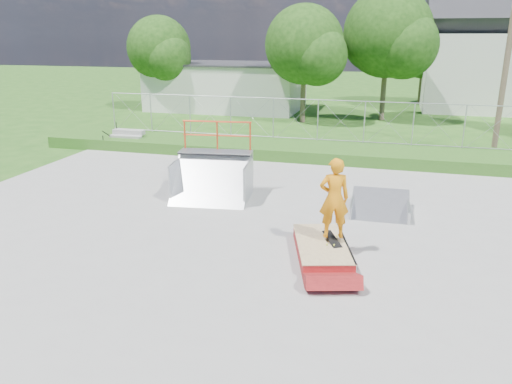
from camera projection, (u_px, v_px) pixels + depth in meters
ground at (253, 242)px, 12.56m from camera, size 120.00×120.00×0.00m
concrete_pad at (253, 241)px, 12.55m from camera, size 20.00×16.00×0.04m
grass_berm at (313, 151)px, 21.21m from camera, size 24.00×3.00×0.50m
grind_box at (322, 249)px, 11.71m from camera, size 1.76×2.61×0.35m
quarter_pipe at (211, 164)px, 15.43m from camera, size 2.57×2.25×2.34m
flat_bank_ramp at (380, 206)px, 14.45m from camera, size 1.67×1.77×0.51m
skateboard at (332, 239)px, 11.71m from camera, size 0.57×0.81×0.13m
skater at (334, 201)px, 11.43m from camera, size 0.79×0.62×1.90m
concrete_stairs at (124, 140)px, 22.56m from camera, size 1.50×1.60×0.80m
chain_link_fence at (318, 120)px, 21.78m from camera, size 20.00×0.06×1.80m
utility_building_flat at (227, 87)px, 34.33m from camera, size 10.00×6.00×3.00m
gable_house at (489, 52)px, 33.03m from camera, size 8.40×6.08×8.94m
utility_pole at (507, 59)px, 20.49m from camera, size 0.24×0.24×8.00m
tree_left_near at (308, 48)px, 28.10m from camera, size 4.76×4.48×6.65m
tree_center at (393, 36)px, 28.59m from camera, size 5.44×5.12×7.60m
tree_left_far at (161, 51)px, 32.56m from camera, size 4.42×4.16×6.18m
tree_back_mid at (427, 54)px, 35.75m from camera, size 4.08×3.84×5.70m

